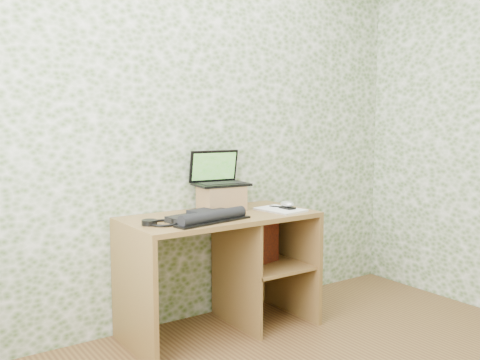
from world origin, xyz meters
TOP-DOWN VIEW (x-y plane):
  - wall_back at (0.00, 1.75)m, footprint 3.50×0.00m
  - desk at (0.08, 1.47)m, footprint 1.20×0.60m
  - riser at (0.11, 1.58)m, footprint 0.29×0.25m
  - laptop at (0.11, 1.62)m, footprint 0.36×0.28m
  - keyboard at (-0.16, 1.32)m, footprint 0.52×0.33m
  - headphones at (-0.42, 1.37)m, footprint 0.25×0.22m
  - notepad at (0.40, 1.34)m, footprint 0.25×0.32m
  - mouse at (0.44, 1.31)m, footprint 0.07×0.11m
  - pen at (0.43, 1.38)m, footprint 0.08×0.13m
  - red_box at (0.35, 1.44)m, footprint 0.24×0.12m

SIDE VIEW (x-z plane):
  - desk at x=0.08m, z-range 0.11..0.86m
  - red_box at x=0.35m, z-range 0.39..0.66m
  - notepad at x=0.40m, z-range 0.75..0.76m
  - headphones at x=-0.42m, z-range 0.75..0.78m
  - pen at x=0.43m, z-range 0.76..0.77m
  - keyboard at x=-0.16m, z-range 0.74..0.81m
  - mouse at x=0.44m, z-range 0.76..0.80m
  - riser at x=0.11m, z-range 0.75..0.91m
  - laptop at x=0.11m, z-range 0.85..1.08m
  - wall_back at x=0.00m, z-range -0.45..3.05m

